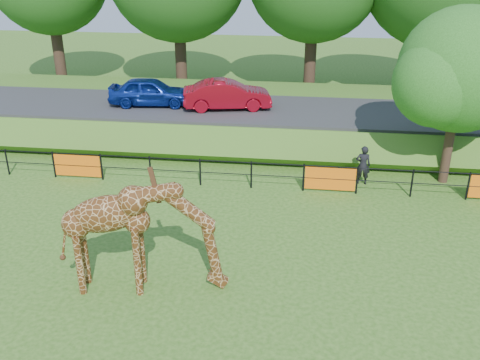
{
  "coord_description": "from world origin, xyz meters",
  "views": [
    {
      "loc": [
        2.03,
        -10.72,
        8.72
      ],
      "look_at": [
        0.06,
        4.22,
        2.0
      ],
      "focal_mm": 40.0,
      "sensor_mm": 36.0,
      "label": 1
    }
  ],
  "objects": [
    {
      "name": "embankment",
      "position": [
        0.0,
        15.5,
        0.65
      ],
      "size": [
        40.0,
        9.0,
        1.3
      ],
      "primitive_type": "cube",
      "color": "#2F5B16",
      "rests_on": "ground"
    },
    {
      "name": "perimeter_fence",
      "position": [
        0.0,
        8.0,
        0.55
      ],
      "size": [
        28.07,
        0.1,
        1.1
      ],
      "primitive_type": null,
      "color": "black",
      "rests_on": "ground"
    },
    {
      "name": "car_red",
      "position": [
        -1.82,
        13.8,
        2.1
      ],
      "size": [
        4.36,
        2.28,
        1.37
      ],
      "primitive_type": "imported",
      "rotation": [
        0.0,
        0.0,
        1.78
      ],
      "color": "#A00B1B",
      "rests_on": "road"
    },
    {
      "name": "ground",
      "position": [
        0.0,
        0.0,
        0.0
      ],
      "size": [
        90.0,
        90.0,
        0.0
      ],
      "primitive_type": "plane",
      "color": "#2F5B16",
      "rests_on": "ground"
    },
    {
      "name": "visitor",
      "position": [
        4.27,
        8.97,
        0.78
      ],
      "size": [
        0.58,
        0.39,
        1.57
      ],
      "primitive_type": "imported",
      "rotation": [
        0.0,
        0.0,
        3.12
      ],
      "color": "black",
      "rests_on": "ground"
    },
    {
      "name": "giraffe",
      "position": [
        -2.13,
        1.12,
        1.6
      ],
      "size": [
        4.54,
        1.38,
        3.19
      ],
      "primitive_type": null,
      "rotation": [
        0.0,
        0.0,
        0.13
      ],
      "color": "#4E2A10",
      "rests_on": "ground"
    },
    {
      "name": "tree_east",
      "position": [
        7.6,
        9.63,
        4.28
      ],
      "size": [
        5.4,
        4.71,
        6.76
      ],
      "color": "#301E15",
      "rests_on": "ground"
    },
    {
      "name": "car_blue",
      "position": [
        -5.61,
        13.92,
        2.1
      ],
      "size": [
        4.12,
        1.99,
        1.36
      ],
      "primitive_type": "imported",
      "rotation": [
        0.0,
        0.0,
        1.67
      ],
      "color": "#122D96",
      "rests_on": "road"
    },
    {
      "name": "road",
      "position": [
        0.0,
        14.0,
        1.36
      ],
      "size": [
        40.0,
        5.0,
        0.12
      ],
      "primitive_type": "cube",
      "color": "#2D2D2F",
      "rests_on": "embankment"
    }
  ]
}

